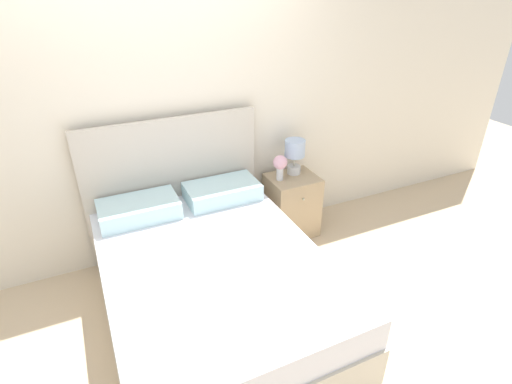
% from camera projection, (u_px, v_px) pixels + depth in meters
% --- Properties ---
extents(ground_plane, '(12.00, 12.00, 0.00)m').
position_uv_depth(ground_plane, '(181.00, 246.00, 3.75)').
color(ground_plane, '#CCB28E').
extents(wall_back, '(8.00, 0.06, 2.60)m').
position_uv_depth(wall_back, '(164.00, 110.00, 3.19)').
color(wall_back, silver).
rests_on(wall_back, ground_plane).
extents(bed, '(1.48, 1.96, 1.25)m').
position_uv_depth(bed, '(211.00, 279.00, 2.89)').
color(bed, beige).
rests_on(bed, ground_plane).
extents(nightstand, '(0.45, 0.41, 0.60)m').
position_uv_depth(nightstand, '(292.00, 205.00, 3.83)').
color(nightstand, tan).
rests_on(nightstand, ground_plane).
extents(table_lamp, '(0.19, 0.19, 0.33)m').
position_uv_depth(table_lamp, '(295.00, 152.00, 3.66)').
color(table_lamp, white).
rests_on(table_lamp, nightstand).
extents(flower_vase, '(0.13, 0.13, 0.24)m').
position_uv_depth(flower_vase, '(280.00, 164.00, 3.58)').
color(flower_vase, white).
rests_on(flower_vase, nightstand).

